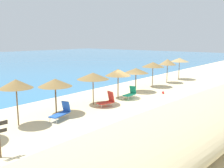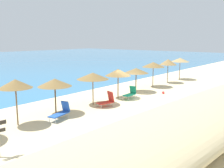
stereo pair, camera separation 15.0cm
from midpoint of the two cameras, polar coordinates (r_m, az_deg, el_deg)
The scene contains 14 objects.
ground_plane at distance 22.41m, azimuth 5.31°, elevation -3.25°, with size 160.00×160.00×0.00m, color beige.
dune_ridge at distance 17.83m, azimuth 23.85°, elevation -4.62°, with size 55.26×4.98×1.79m, color #C9B586.
beach_umbrella_1 at distance 16.02m, azimuth -20.47°, elevation 0.04°, with size 1.98×1.98×2.81m.
beach_umbrella_2 at distance 17.82m, azimuth -12.38°, elevation 0.31°, with size 2.30×2.30×2.48m.
beach_umbrella_3 at distance 19.95m, azimuth -4.09°, elevation 1.79°, with size 2.50×2.50×2.55m.
beach_umbrella_4 at distance 22.15m, azimuth 1.56°, elevation 2.59°, with size 2.22×2.22×2.56m.
beach_umbrella_5 at distance 24.85m, azimuth 5.56°, elevation 2.97°, with size 2.39×2.39×2.35m.
beach_umbrella_6 at distance 27.76m, azimuth 9.33°, elevation 4.28°, with size 2.41×2.41×2.68m.
beach_umbrella_7 at distance 30.65m, azimuth 12.51°, elevation 4.79°, with size 1.98×1.98×2.80m.
beach_umbrella_8 at distance 33.62m, azimuth 15.05°, elevation 5.20°, with size 2.31×2.31×2.75m.
lounge_chair_0 at distance 22.26m, azimuth 4.31°, elevation -2.07°, with size 1.35×0.68×1.07m.
lounge_chair_1 at distance 16.94m, azimuth -11.06°, elevation -6.16°, with size 1.68×0.91×1.10m.
lounge_chair_2 at distance 19.74m, azimuth -0.91°, elevation -3.68°, with size 1.42×0.97×1.14m.
beach_ball at distance 24.68m, azimuth 11.50°, elevation -1.88°, with size 0.25×0.25×0.25m, color red.
Camera 2 is at (-18.01, -12.29, 5.15)m, focal length 41.09 mm.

